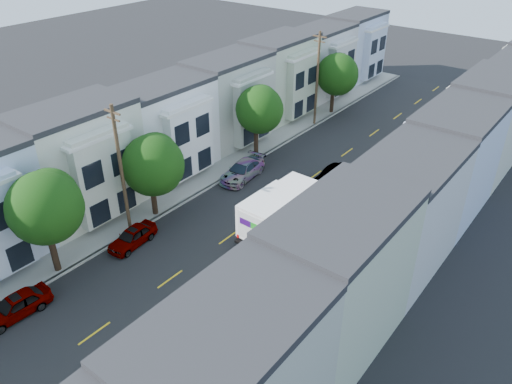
{
  "coord_description": "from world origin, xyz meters",
  "views": [
    {
      "loc": [
        20.02,
        -16.59,
        21.76
      ],
      "look_at": [
        -0.16,
        9.5,
        2.2
      ],
      "focal_mm": 35.0,
      "sensor_mm": 36.0,
      "label": 1
    }
  ],
  "objects_px": {
    "tree_b": "(45,207)",
    "utility_pole_near": "(122,172)",
    "fedex_truck": "(279,209)",
    "lead_sedan": "(333,177)",
    "tree_e": "(337,74)",
    "parked_left_c": "(132,237)",
    "parked_left_d": "(243,171)",
    "parked_right_d": "(410,147)",
    "tree_d": "(259,110)",
    "parked_right_b": "(211,317)",
    "utility_pole_far": "(317,79)",
    "tree_c": "(152,165)",
    "tree_far_r": "(450,110)",
    "parked_right_c": "(358,191)",
    "parked_left_b": "(16,306)"
  },
  "relations": [
    {
      "from": "utility_pole_near",
      "to": "parked_right_d",
      "type": "xyz_separation_m",
      "value": [
        11.2,
        25.6,
        -4.5
      ]
    },
    {
      "from": "tree_b",
      "to": "lead_sedan",
      "type": "height_order",
      "value": "tree_b"
    },
    {
      "from": "parked_right_c",
      "to": "parked_right_b",
      "type": "bearing_deg",
      "value": -91.98
    },
    {
      "from": "tree_e",
      "to": "utility_pole_far",
      "type": "bearing_deg",
      "value": -89.98
    },
    {
      "from": "tree_b",
      "to": "parked_left_d",
      "type": "relative_size",
      "value": 1.5
    },
    {
      "from": "tree_e",
      "to": "parked_left_c",
      "type": "relative_size",
      "value": 1.68
    },
    {
      "from": "fedex_truck",
      "to": "parked_right_b",
      "type": "distance_m",
      "value": 10.67
    },
    {
      "from": "utility_pole_far",
      "to": "parked_right_c",
      "type": "distance_m",
      "value": 16.45
    },
    {
      "from": "utility_pole_far",
      "to": "parked_left_c",
      "type": "xyz_separation_m",
      "value": [
        1.4,
        -26.93,
        -4.48
      ]
    },
    {
      "from": "tree_b",
      "to": "utility_pole_near",
      "type": "relative_size",
      "value": 0.76
    },
    {
      "from": "utility_pole_far",
      "to": "tree_c",
      "type": "bearing_deg",
      "value": -90.0
    },
    {
      "from": "utility_pole_far",
      "to": "lead_sedan",
      "type": "height_order",
      "value": "utility_pole_far"
    },
    {
      "from": "utility_pole_far",
      "to": "parked_right_d",
      "type": "relative_size",
      "value": 2.57
    },
    {
      "from": "utility_pole_far",
      "to": "tree_e",
      "type": "bearing_deg",
      "value": 90.02
    },
    {
      "from": "parked_right_c",
      "to": "parked_left_d",
      "type": "bearing_deg",
      "value": -164.25
    },
    {
      "from": "tree_c",
      "to": "lead_sedan",
      "type": "xyz_separation_m",
      "value": [
        8.4,
        12.82,
        -3.78
      ]
    },
    {
      "from": "tree_b",
      "to": "tree_e",
      "type": "xyz_separation_m",
      "value": [
        0.0,
        36.21,
        -0.55
      ]
    },
    {
      "from": "tree_e",
      "to": "parked_left_d",
      "type": "bearing_deg",
      "value": -85.68
    },
    {
      "from": "tree_far_r",
      "to": "utility_pole_near",
      "type": "distance_m",
      "value": 32.16
    },
    {
      "from": "tree_b",
      "to": "tree_e",
      "type": "distance_m",
      "value": 36.21
    },
    {
      "from": "tree_d",
      "to": "utility_pole_near",
      "type": "height_order",
      "value": "utility_pole_near"
    },
    {
      "from": "parked_right_d",
      "to": "tree_b",
      "type": "bearing_deg",
      "value": -111.16
    },
    {
      "from": "tree_d",
      "to": "tree_far_r",
      "type": "relative_size",
      "value": 1.31
    },
    {
      "from": "fedex_truck",
      "to": "parked_left_c",
      "type": "relative_size",
      "value": 1.68
    },
    {
      "from": "lead_sedan",
      "to": "tree_e",
      "type": "bearing_deg",
      "value": 124.86
    },
    {
      "from": "parked_right_c",
      "to": "parked_right_d",
      "type": "bearing_deg",
      "value": 88.02
    },
    {
      "from": "tree_far_r",
      "to": "parked_left_c",
      "type": "height_order",
      "value": "tree_far_r"
    },
    {
      "from": "utility_pole_near",
      "to": "fedex_truck",
      "type": "xyz_separation_m",
      "value": [
        8.7,
        6.99,
        -3.28
      ]
    },
    {
      "from": "utility_pole_near",
      "to": "parked_left_b",
      "type": "bearing_deg",
      "value": -81.94
    },
    {
      "from": "tree_d",
      "to": "parked_right_d",
      "type": "relative_size",
      "value": 1.83
    },
    {
      "from": "tree_far_r",
      "to": "utility_pole_near",
      "type": "relative_size",
      "value": 0.55
    },
    {
      "from": "tree_e",
      "to": "fedex_truck",
      "type": "xyz_separation_m",
      "value": [
        8.7,
        -23.22,
        -2.76
      ]
    },
    {
      "from": "tree_far_r",
      "to": "fedex_truck",
      "type": "distance_m",
      "value": 22.86
    },
    {
      "from": "utility_pole_far",
      "to": "parked_right_d",
      "type": "xyz_separation_m",
      "value": [
        11.2,
        -0.4,
        -4.5
      ]
    },
    {
      "from": "parked_right_c",
      "to": "tree_e",
      "type": "bearing_deg",
      "value": 124.05
    },
    {
      "from": "fedex_truck",
      "to": "lead_sedan",
      "type": "height_order",
      "value": "fedex_truck"
    },
    {
      "from": "parked_left_c",
      "to": "parked_right_b",
      "type": "relative_size",
      "value": 0.98
    },
    {
      "from": "parked_left_d",
      "to": "parked_right_d",
      "type": "distance_m",
      "value": 17.03
    },
    {
      "from": "tree_e",
      "to": "fedex_truck",
      "type": "height_order",
      "value": "tree_e"
    },
    {
      "from": "tree_b",
      "to": "parked_right_c",
      "type": "distance_m",
      "value": 24.05
    },
    {
      "from": "fedex_truck",
      "to": "parked_right_d",
      "type": "relative_size",
      "value": 1.79
    },
    {
      "from": "tree_far_r",
      "to": "tree_d",
      "type": "bearing_deg",
      "value": -134.42
    },
    {
      "from": "utility_pole_far",
      "to": "fedex_truck",
      "type": "xyz_separation_m",
      "value": [
        8.7,
        -19.01,
        -3.28
      ]
    },
    {
      "from": "lead_sedan",
      "to": "parked_right_d",
      "type": "bearing_deg",
      "value": 79.31
    },
    {
      "from": "fedex_truck",
      "to": "parked_right_b",
      "type": "bearing_deg",
      "value": -75.29
    },
    {
      "from": "utility_pole_near",
      "to": "lead_sedan",
      "type": "distance_m",
      "value": 18.25
    },
    {
      "from": "parked_right_b",
      "to": "utility_pole_far",
      "type": "bearing_deg",
      "value": 109.44
    },
    {
      "from": "parked_right_d",
      "to": "tree_c",
      "type": "bearing_deg",
      "value": -117.78
    },
    {
      "from": "parked_left_b",
      "to": "parked_right_d",
      "type": "bearing_deg",
      "value": 77.98
    },
    {
      "from": "tree_d",
      "to": "parked_right_b",
      "type": "bearing_deg",
      "value": -59.67
    }
  ]
}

